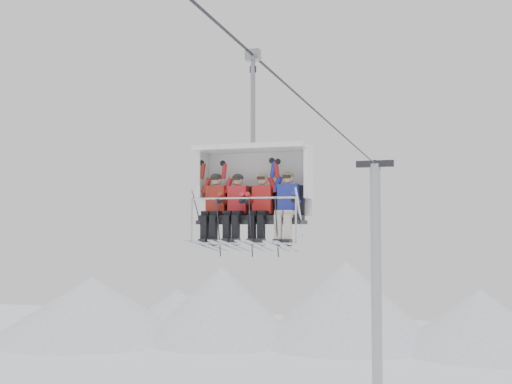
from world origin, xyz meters
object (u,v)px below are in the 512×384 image
(skier_far_left, at_px, (215,206))
(skier_center_right, at_px, (261,206))
(skier_far_right, at_px, (287,205))
(skier_center_left, at_px, (236,206))
(chairlift_carrier, at_px, (255,183))
(lift_tower_right, at_px, (377,305))

(skier_far_left, bearing_deg, skier_center_right, -0.14)
(skier_far_left, relative_size, skier_far_right, 1.00)
(skier_far_left, distance_m, skier_center_right, 0.99)
(skier_center_left, distance_m, skier_center_right, 0.52)
(chairlift_carrier, bearing_deg, lift_tower_right, 90.00)
(skier_far_left, xyz_separation_m, skier_center_left, (0.47, -0.00, -0.01))
(lift_tower_right, bearing_deg, skier_center_left, -90.74)
(skier_far_left, relative_size, skier_center_left, 1.00)
(skier_center_left, bearing_deg, skier_far_right, 0.13)
(skier_far_left, distance_m, skier_far_right, 1.51)
(lift_tower_right, distance_m, skier_center_left, 22.83)
(chairlift_carrier, distance_m, skier_center_left, 0.63)
(skier_far_left, height_order, skier_center_right, skier_far_left)
(skier_center_left, xyz_separation_m, skier_far_right, (1.05, 0.00, 0.01))
(skier_far_left, xyz_separation_m, skier_far_right, (1.51, 0.00, 0.00))
(skier_center_left, relative_size, skier_center_right, 1.00)
(chairlift_carrier, height_order, skier_far_right, chairlift_carrier)
(chairlift_carrier, bearing_deg, skier_center_right, -53.36)
(skier_far_left, relative_size, skier_center_right, 1.00)
(chairlift_carrier, xyz_separation_m, skier_center_left, (-0.29, -0.31, -0.47))
(lift_tower_right, distance_m, skier_far_left, 22.84)
(skier_far_left, bearing_deg, chairlift_carrier, 21.88)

